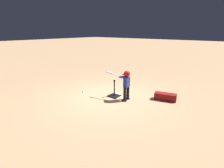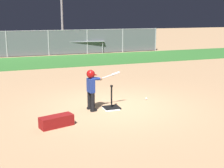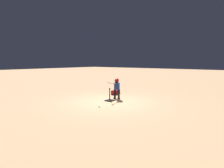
{
  "view_description": "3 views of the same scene",
  "coord_description": "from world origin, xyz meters",
  "px_view_note": "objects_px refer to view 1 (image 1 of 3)",
  "views": [
    {
      "loc": [
        -4.46,
        5.25,
        2.68
      ],
      "look_at": [
        -0.26,
        0.13,
        0.62
      ],
      "focal_mm": 28.0,
      "sensor_mm": 36.0,
      "label": 1
    },
    {
      "loc": [
        -3.25,
        -8.51,
        2.77
      ],
      "look_at": [
        -0.26,
        -0.36,
        0.8
      ],
      "focal_mm": 50.0,
      "sensor_mm": 36.0,
      "label": 2
    },
    {
      "loc": [
        7.16,
        5.87,
        2.16
      ],
      "look_at": [
        -0.73,
        -0.39,
        0.86
      ],
      "focal_mm": 28.0,
      "sensor_mm": 36.0,
      "label": 3
    }
  ],
  "objects_px": {
    "baseball": "(83,91)",
    "equipment_bag": "(165,97)",
    "batting_tee": "(114,94)",
    "batter_child": "(126,82)"
  },
  "relations": [
    {
      "from": "batting_tee",
      "to": "equipment_bag",
      "type": "distance_m",
      "value": 2.07
    },
    {
      "from": "baseball",
      "to": "equipment_bag",
      "type": "bearing_deg",
      "value": -155.45
    },
    {
      "from": "batter_child",
      "to": "equipment_bag",
      "type": "height_order",
      "value": "batter_child"
    },
    {
      "from": "batting_tee",
      "to": "batter_child",
      "type": "distance_m",
      "value": 0.9
    },
    {
      "from": "batting_tee",
      "to": "equipment_bag",
      "type": "bearing_deg",
      "value": -151.88
    },
    {
      "from": "batter_child",
      "to": "batting_tee",
      "type": "bearing_deg",
      "value": -2.68
    },
    {
      "from": "batting_tee",
      "to": "baseball",
      "type": "height_order",
      "value": "batting_tee"
    },
    {
      "from": "baseball",
      "to": "equipment_bag",
      "type": "distance_m",
      "value": 3.54
    },
    {
      "from": "batting_tee",
      "to": "batter_child",
      "type": "height_order",
      "value": "batter_child"
    },
    {
      "from": "batting_tee",
      "to": "baseball",
      "type": "bearing_deg",
      "value": 19.58
    }
  ]
}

